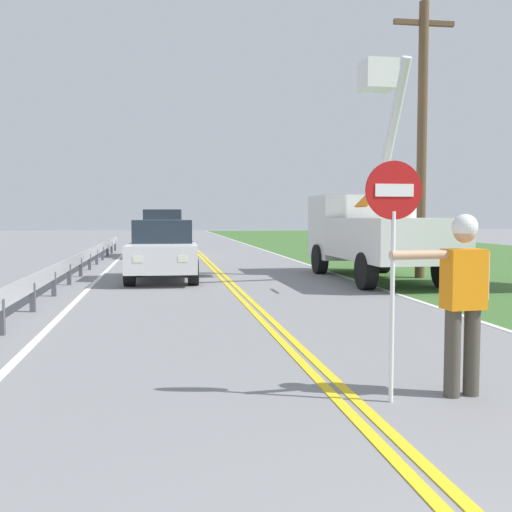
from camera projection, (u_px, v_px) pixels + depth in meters
centerline_yellow_left at (211, 268)px, 21.28m from camera, size 0.11×110.00×0.01m
centerline_yellow_right at (216, 268)px, 21.31m from camera, size 0.11×110.00×0.01m
edge_line_right at (314, 266)px, 21.85m from camera, size 0.12×110.00×0.01m
edge_line_left at (108, 269)px, 20.75m from camera, size 0.12×110.00×0.01m
flagger_worker at (462, 293)px, 6.05m from camera, size 1.08×0.28×1.83m
stop_sign_paddle at (393, 226)px, 5.81m from camera, size 0.56×0.04×2.33m
utility_bucket_truck at (371, 229)px, 17.55m from camera, size 2.67×6.83×6.10m
oncoming_sedan_nearest at (163, 251)px, 17.11m from camera, size 2.02×4.16×1.70m
oncoming_suv_second at (164, 233)px, 27.47m from camera, size 2.09×4.68×2.10m
utility_pole_near at (422, 135)px, 17.62m from camera, size 1.80×0.28×7.93m
guardrail_left_shoulder at (75, 262)px, 17.10m from camera, size 0.10×32.00×0.71m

